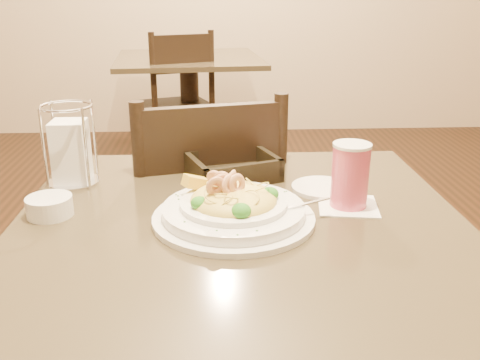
{
  "coord_description": "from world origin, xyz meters",
  "views": [
    {
      "loc": [
        -0.05,
        -0.96,
        1.19
      ],
      "look_at": [
        0.0,
        0.02,
        0.83
      ],
      "focal_mm": 40.0,
      "sensor_mm": 36.0,
      "label": 1
    }
  ],
  "objects_px": {
    "dining_chair_near": "(204,236)",
    "drink_glass": "(350,176)",
    "napkin_caddy": "(71,150)",
    "dining_chair_far": "(178,101)",
    "pasta_bowl": "(233,207)",
    "main_table": "(240,323)",
    "background_table": "(190,94)",
    "side_plate": "(322,188)",
    "butter_ramekin": "(50,206)",
    "bread_basket": "(232,169)"
  },
  "relations": [
    {
      "from": "drink_glass",
      "to": "napkin_caddy",
      "type": "distance_m",
      "value": 0.63
    },
    {
      "from": "pasta_bowl",
      "to": "side_plate",
      "type": "relative_size",
      "value": 2.54
    },
    {
      "from": "butter_ramekin",
      "to": "dining_chair_near",
      "type": "bearing_deg",
      "value": 53.19
    },
    {
      "from": "butter_ramekin",
      "to": "background_table",
      "type": "bearing_deg",
      "value": 85.82
    },
    {
      "from": "dining_chair_far",
      "to": "pasta_bowl",
      "type": "bearing_deg",
      "value": 75.99
    },
    {
      "from": "pasta_bowl",
      "to": "drink_glass",
      "type": "distance_m",
      "value": 0.25
    },
    {
      "from": "side_plate",
      "to": "butter_ramekin",
      "type": "bearing_deg",
      "value": -168.64
    },
    {
      "from": "bread_basket",
      "to": "side_plate",
      "type": "distance_m",
      "value": 0.22
    },
    {
      "from": "dining_chair_far",
      "to": "side_plate",
      "type": "bearing_deg",
      "value": 81.74
    },
    {
      "from": "pasta_bowl",
      "to": "main_table",
      "type": "bearing_deg",
      "value": -17.66
    },
    {
      "from": "background_table",
      "to": "dining_chair_far",
      "type": "distance_m",
      "value": 0.17
    },
    {
      "from": "background_table",
      "to": "drink_glass",
      "type": "height_order",
      "value": "drink_glass"
    },
    {
      "from": "pasta_bowl",
      "to": "butter_ramekin",
      "type": "bearing_deg",
      "value": 173.12
    },
    {
      "from": "pasta_bowl",
      "to": "dining_chair_far",
      "type": "bearing_deg",
      "value": 96.18
    },
    {
      "from": "main_table",
      "to": "pasta_bowl",
      "type": "relative_size",
      "value": 2.55
    },
    {
      "from": "dining_chair_near",
      "to": "side_plate",
      "type": "xyz_separation_m",
      "value": [
        0.28,
        -0.28,
        0.25
      ]
    },
    {
      "from": "dining_chair_near",
      "to": "bread_basket",
      "type": "xyz_separation_m",
      "value": [
        0.08,
        -0.19,
        0.27
      ]
    },
    {
      "from": "dining_chair_far",
      "to": "bread_basket",
      "type": "distance_m",
      "value": 2.14
    },
    {
      "from": "main_table",
      "to": "drink_glass",
      "type": "bearing_deg",
      "value": 15.72
    },
    {
      "from": "pasta_bowl",
      "to": "butter_ramekin",
      "type": "height_order",
      "value": "pasta_bowl"
    },
    {
      "from": "drink_glass",
      "to": "pasta_bowl",
      "type": "bearing_deg",
      "value": -166.17
    },
    {
      "from": "dining_chair_near",
      "to": "drink_glass",
      "type": "bearing_deg",
      "value": 116.26
    },
    {
      "from": "main_table",
      "to": "dining_chair_near",
      "type": "relative_size",
      "value": 0.97
    },
    {
      "from": "dining_chair_near",
      "to": "pasta_bowl",
      "type": "bearing_deg",
      "value": 85.89
    },
    {
      "from": "main_table",
      "to": "pasta_bowl",
      "type": "bearing_deg",
      "value": 162.34
    },
    {
      "from": "dining_chair_near",
      "to": "background_table",
      "type": "bearing_deg",
      "value": -99.53
    },
    {
      "from": "drink_glass",
      "to": "background_table",
      "type": "bearing_deg",
      "value": 100.0
    },
    {
      "from": "dining_chair_near",
      "to": "side_plate",
      "type": "relative_size",
      "value": 6.68
    },
    {
      "from": "side_plate",
      "to": "napkin_caddy",
      "type": "bearing_deg",
      "value": 172.8
    },
    {
      "from": "main_table",
      "to": "bread_basket",
      "type": "relative_size",
      "value": 3.73
    },
    {
      "from": "side_plate",
      "to": "pasta_bowl",
      "type": "bearing_deg",
      "value": -142.51
    },
    {
      "from": "napkin_caddy",
      "to": "side_plate",
      "type": "bearing_deg",
      "value": -7.2
    },
    {
      "from": "main_table",
      "to": "pasta_bowl",
      "type": "distance_m",
      "value": 0.27
    },
    {
      "from": "dining_chair_near",
      "to": "butter_ramekin",
      "type": "height_order",
      "value": "dining_chair_near"
    },
    {
      "from": "dining_chair_near",
      "to": "napkin_caddy",
      "type": "relative_size",
      "value": 4.93
    },
    {
      "from": "drink_glass",
      "to": "bread_basket",
      "type": "height_order",
      "value": "drink_glass"
    },
    {
      "from": "dining_chair_near",
      "to": "butter_ramekin",
      "type": "bearing_deg",
      "value": 40.35
    },
    {
      "from": "background_table",
      "to": "dining_chair_far",
      "type": "height_order",
      "value": "dining_chair_far"
    },
    {
      "from": "pasta_bowl",
      "to": "napkin_caddy",
      "type": "bearing_deg",
      "value": 147.46
    },
    {
      "from": "butter_ramekin",
      "to": "side_plate",
      "type": "bearing_deg",
      "value": 11.36
    },
    {
      "from": "dining_chair_far",
      "to": "drink_glass",
      "type": "bearing_deg",
      "value": 82.07
    },
    {
      "from": "dining_chair_near",
      "to": "main_table",
      "type": "bearing_deg",
      "value": 87.59
    },
    {
      "from": "dining_chair_near",
      "to": "bread_basket",
      "type": "relative_size",
      "value": 3.86
    },
    {
      "from": "main_table",
      "to": "drink_glass",
      "type": "relative_size",
      "value": 6.53
    },
    {
      "from": "dining_chair_far",
      "to": "side_plate",
      "type": "distance_m",
      "value": 2.26
    },
    {
      "from": "background_table",
      "to": "dining_chair_near",
      "type": "distance_m",
      "value": 2.07
    },
    {
      "from": "dining_chair_far",
      "to": "drink_glass",
      "type": "relative_size",
      "value": 6.74
    },
    {
      "from": "side_plate",
      "to": "butter_ramekin",
      "type": "height_order",
      "value": "butter_ramekin"
    },
    {
      "from": "bread_basket",
      "to": "side_plate",
      "type": "height_order",
      "value": "bread_basket"
    },
    {
      "from": "drink_glass",
      "to": "napkin_caddy",
      "type": "height_order",
      "value": "napkin_caddy"
    }
  ]
}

